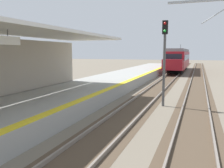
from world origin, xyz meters
TOP-DOWN VIEW (x-y plane):
  - station_platform at (-2.50, 16.00)m, footprint 5.00×80.00m
  - track_pair_nearest_platform at (1.90, 20.00)m, footprint 2.34×120.00m
  - track_pair_middle at (5.30, 20.00)m, footprint 2.34×120.00m
  - approaching_train at (1.90, 46.85)m, footprint 2.93×19.60m
  - rail_signal_post at (3.37, 18.12)m, footprint 0.32×0.34m

SIDE VIEW (x-z plane):
  - track_pair_nearest_platform at x=1.90m, z-range -0.03..0.13m
  - track_pair_middle at x=5.30m, z-range -0.03..0.13m
  - station_platform at x=-2.50m, z-range 0.00..0.90m
  - approaching_train at x=1.90m, z-range -0.20..4.56m
  - rail_signal_post at x=3.37m, z-range 0.59..5.79m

